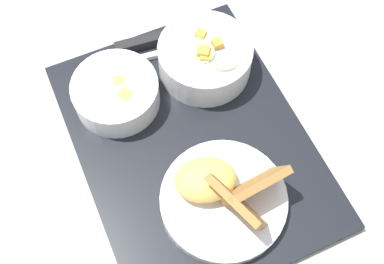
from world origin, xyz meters
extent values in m
plane|color=#ADA89E|center=(0.00, 0.00, 0.00)|extent=(4.00, 4.00, 0.00)
cube|color=black|center=(0.00, 0.00, 0.01)|extent=(0.44, 0.34, 0.01)
cylinder|color=white|center=(-0.11, 0.07, 0.04)|extent=(0.14, 0.14, 0.05)
torus|color=white|center=(-0.11, 0.07, 0.06)|extent=(0.14, 0.14, 0.01)
cylinder|color=#A8D184|center=(-0.13, 0.05, 0.06)|extent=(0.05, 0.05, 0.01)
cylinder|color=#A8D184|center=(-0.08, 0.08, 0.06)|extent=(0.06, 0.06, 0.02)
cylinder|color=#A8D184|center=(-0.12, 0.06, 0.07)|extent=(0.04, 0.04, 0.01)
cylinder|color=#A8D184|center=(-0.10, 0.06, 0.07)|extent=(0.05, 0.05, 0.01)
cube|color=orange|center=(-0.11, 0.08, 0.07)|extent=(0.01, 0.01, 0.01)
cube|color=orange|center=(-0.09, 0.06, 0.07)|extent=(0.02, 0.02, 0.01)
cube|color=orange|center=(-0.14, 0.07, 0.07)|extent=(0.02, 0.02, 0.01)
cube|color=orange|center=(-0.10, 0.06, 0.07)|extent=(0.02, 0.02, 0.01)
cylinder|color=white|center=(-0.10, -0.08, 0.04)|extent=(0.13, 0.13, 0.05)
torus|color=white|center=(-0.10, -0.08, 0.06)|extent=(0.13, 0.13, 0.01)
cylinder|color=olive|center=(-0.10, -0.08, 0.04)|extent=(0.11, 0.11, 0.03)
cube|color=tan|center=(-0.08, -0.07, 0.05)|extent=(0.03, 0.03, 0.01)
cube|color=tan|center=(-0.11, -0.07, 0.05)|extent=(0.02, 0.02, 0.01)
cylinder|color=white|center=(0.10, 0.01, 0.02)|extent=(0.17, 0.17, 0.02)
ellipsoid|color=#EAB756|center=(0.08, -0.01, 0.05)|extent=(0.08, 0.10, 0.04)
cube|color=#A37038|center=(0.12, 0.02, 0.05)|extent=(0.10, 0.07, 0.09)
cube|color=#A37038|center=(0.10, 0.04, 0.05)|extent=(0.06, 0.09, 0.09)
cube|color=silver|center=(-0.18, 0.08, 0.01)|extent=(0.02, 0.11, 0.00)
cube|color=black|center=(-0.19, -0.02, 0.02)|extent=(0.02, 0.08, 0.02)
ellipsoid|color=silver|center=(-0.16, 0.06, 0.02)|extent=(0.03, 0.05, 0.01)
cube|color=silver|center=(-0.16, -0.02, 0.02)|extent=(0.02, 0.11, 0.01)
camera|label=1|loc=(0.28, -0.11, 0.65)|focal=45.00mm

